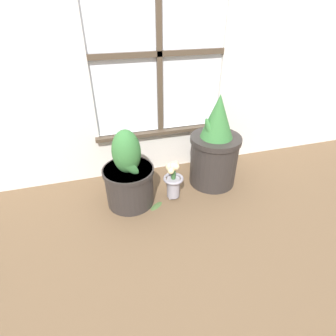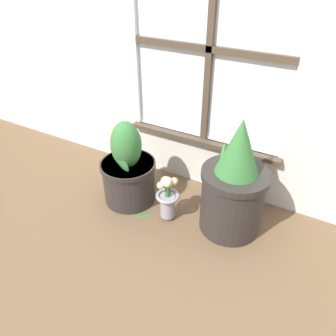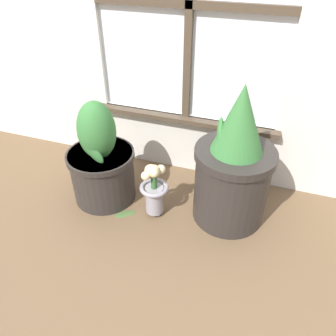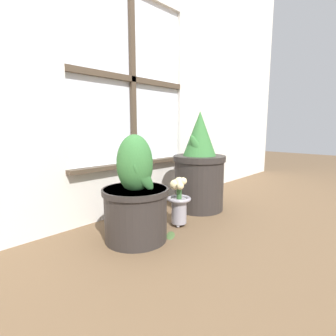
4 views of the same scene
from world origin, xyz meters
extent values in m
plane|color=brown|center=(0.00, 0.00, 0.00)|extent=(10.00, 10.00, 0.00)
cube|color=silver|center=(0.00, 0.54, 0.17)|extent=(0.94, 0.05, 0.34)
cube|color=white|center=(0.00, 0.56, 0.89)|extent=(0.94, 0.02, 1.08)
cube|color=#4C3D2D|center=(0.00, 0.53, 0.89)|extent=(0.04, 0.02, 1.08)
cube|color=#4C3D2D|center=(0.00, 0.53, 0.89)|extent=(0.94, 0.02, 0.04)
cube|color=#4C3D2D|center=(0.00, 0.50, 0.33)|extent=(1.00, 0.06, 0.02)
cylinder|color=#2D2826|center=(-0.32, 0.15, 0.14)|extent=(0.32, 0.32, 0.27)
cylinder|color=#2D2826|center=(-0.32, 0.15, 0.26)|extent=(0.34, 0.34, 0.03)
cylinder|color=#38281E|center=(-0.32, 0.15, 0.27)|extent=(0.29, 0.29, 0.01)
ellipsoid|color=#387538|center=(-0.32, 0.15, 0.40)|extent=(0.18, 0.18, 0.29)
ellipsoid|color=#387538|center=(-0.32, 0.08, 0.34)|extent=(0.16, 0.04, 0.18)
cylinder|color=#2D2826|center=(0.32, 0.21, 0.19)|extent=(0.34, 0.34, 0.38)
cylinder|color=#2D2826|center=(0.32, 0.21, 0.36)|extent=(0.36, 0.36, 0.04)
cylinder|color=#38281E|center=(0.32, 0.21, 0.38)|extent=(0.31, 0.31, 0.01)
cone|color=#387538|center=(0.32, 0.21, 0.53)|extent=(0.23, 0.23, 0.30)
ellipsoid|color=#387538|center=(0.25, 0.20, 0.46)|extent=(0.06, 0.12, 0.15)
sphere|color=#99939E|center=(-0.02, 0.14, 0.01)|extent=(0.02, 0.02, 0.02)
sphere|color=#99939E|center=(-0.05, 0.09, 0.01)|extent=(0.02, 0.02, 0.02)
sphere|color=#99939E|center=(0.00, 0.09, 0.01)|extent=(0.02, 0.02, 0.02)
cylinder|color=#99939E|center=(-0.02, 0.11, 0.09)|extent=(0.09, 0.09, 0.15)
torus|color=#99939E|center=(-0.02, 0.11, 0.16)|extent=(0.14, 0.14, 0.02)
cylinder|color=#386633|center=(-0.02, 0.11, 0.20)|extent=(0.03, 0.03, 0.08)
sphere|color=beige|center=(-0.02, 0.11, 0.26)|extent=(0.06, 0.06, 0.06)
sphere|color=beige|center=(0.00, 0.14, 0.26)|extent=(0.04, 0.04, 0.04)
sphere|color=beige|center=(-0.05, 0.12, 0.25)|extent=(0.06, 0.06, 0.06)
sphere|color=beige|center=(-0.05, 0.08, 0.25)|extent=(0.04, 0.04, 0.04)
sphere|color=beige|center=(-0.01, 0.09, 0.27)|extent=(0.04, 0.04, 0.04)
ellipsoid|color=#476633|center=(-0.16, 0.05, 0.00)|extent=(0.11, 0.10, 0.01)
camera|label=1|loc=(-0.47, -1.28, 1.19)|focal=28.00mm
camera|label=2|loc=(0.67, -1.16, 1.35)|focal=35.00mm
camera|label=3|loc=(0.43, -1.00, 1.16)|focal=35.00mm
camera|label=4|loc=(-1.15, -0.85, 0.58)|focal=28.00mm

